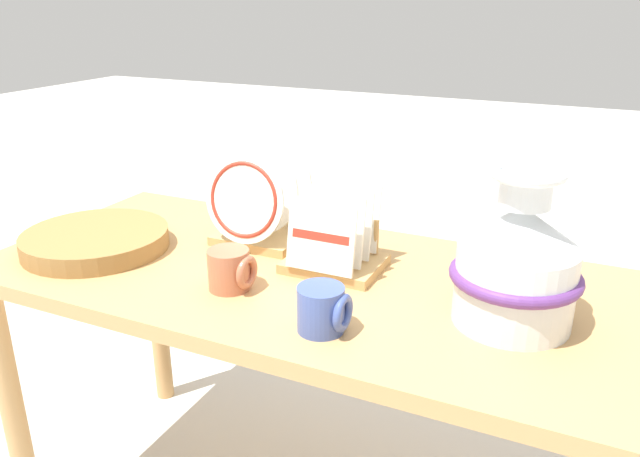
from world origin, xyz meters
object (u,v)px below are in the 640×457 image
wicker_charger_stack (96,240)px  mug_terracotta_glaze (231,270)px  dish_rack_square_plates (335,246)px  ceramic_vase (517,262)px  mug_cobalt_glaze (323,309)px  dish_rack_round_plates (258,210)px

wicker_charger_stack → mug_terracotta_glaze: (0.41, -0.05, 0.02)m
dish_rack_square_plates → wicker_charger_stack: 0.58m
ceramic_vase → wicker_charger_stack: size_ratio=0.87×
ceramic_vase → dish_rack_square_plates: ceramic_vase is taller
mug_cobalt_glaze → wicker_charger_stack: bearing=169.4°
dish_rack_round_plates → dish_rack_square_plates: dish_rack_round_plates is taller
dish_rack_square_plates → wicker_charger_stack: size_ratio=0.61×
ceramic_vase → mug_terracotta_glaze: (-0.55, -0.10, -0.08)m
ceramic_vase → mug_terracotta_glaze: bearing=-169.4°
dish_rack_square_plates → mug_cobalt_glaze: dish_rack_square_plates is taller
dish_rack_round_plates → dish_rack_square_plates: (0.23, -0.06, -0.03)m
wicker_charger_stack → dish_rack_round_plates: bearing=31.1°
wicker_charger_stack → mug_cobalt_glaze: mug_cobalt_glaze is taller
mug_cobalt_glaze → mug_terracotta_glaze: same height
ceramic_vase → mug_terracotta_glaze: ceramic_vase is taller
wicker_charger_stack → mug_cobalt_glaze: size_ratio=3.61×
dish_rack_round_plates → mug_terracotta_glaze: 0.26m
wicker_charger_stack → mug_terracotta_glaze: bearing=-6.4°
wicker_charger_stack → dish_rack_square_plates: bearing=13.8°
mug_terracotta_glaze → dish_rack_round_plates: bearing=107.5°
dish_rack_round_plates → mug_cobalt_glaze: dish_rack_round_plates is taller
ceramic_vase → wicker_charger_stack: bearing=-176.7°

